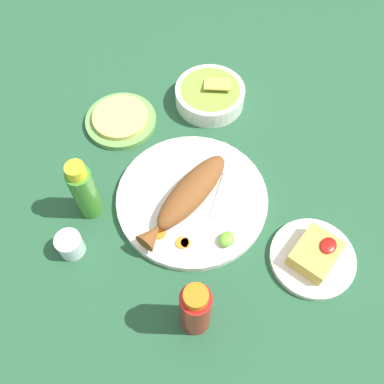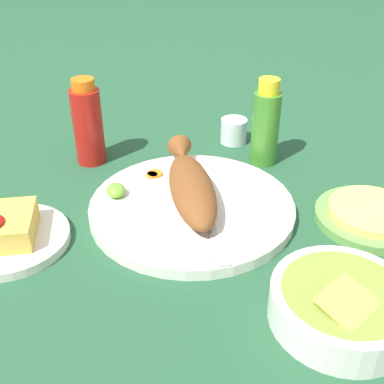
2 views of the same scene
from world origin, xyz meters
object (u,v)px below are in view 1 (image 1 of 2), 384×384
object	(u,v)px
hot_sauce_bottle_red	(196,309)
tortilla_plate	(121,121)
hot_sauce_bottle_green	(84,191)
guacamole_bowl	(210,95)
fork_far	(224,178)
side_plate_fries	(312,258)
fork_near	(207,167)
fried_fish	(188,196)
main_plate	(192,199)
salt_cup	(71,245)

from	to	relation	value
hot_sauce_bottle_red	tortilla_plate	world-z (taller)	hot_sauce_bottle_red
hot_sauce_bottle_green	guacamole_bowl	size ratio (longest dim) A/B	0.95
fork_far	hot_sauce_bottle_green	xyz separation A→B (m)	(-0.23, 0.19, 0.06)
side_plate_fries	hot_sauce_bottle_green	bearing A→B (deg)	113.72
side_plate_fries	fork_far	bearing A→B (deg)	80.98
fork_near	guacamole_bowl	distance (m)	0.21
fried_fish	fork_far	size ratio (longest dim) A/B	1.48
fork_near	hot_sauce_bottle_green	size ratio (longest dim) A/B	1.13
tortilla_plate	hot_sauce_bottle_red	bearing A→B (deg)	-121.53
fork_far	hot_sauce_bottle_red	xyz separation A→B (m)	(-0.28, -0.14, 0.06)
fried_fish	fork_near	distance (m)	0.10
fried_fish	hot_sauce_bottle_red	world-z (taller)	hot_sauce_bottle_red
fork_near	hot_sauce_bottle_red	distance (m)	0.34
hot_sauce_bottle_green	main_plate	bearing A→B (deg)	-46.83
fork_near	side_plate_fries	xyz separation A→B (m)	(-0.04, -0.30, -0.01)
fork_near	tortilla_plate	world-z (taller)	fork_near
main_plate	fork_far	bearing A→B (deg)	-18.54
side_plate_fries	tortilla_plate	bearing A→B (deg)	87.33
hot_sauce_bottle_red	side_plate_fries	distance (m)	0.28
tortilla_plate	fork_far	bearing A→B (deg)	-87.34
fork_near	salt_cup	size ratio (longest dim) A/B	3.46
salt_cup	guacamole_bowl	world-z (taller)	guacamole_bowl
tortilla_plate	fork_near	bearing A→B (deg)	-86.75
salt_cup	tortilla_plate	world-z (taller)	salt_cup
fork_far	guacamole_bowl	size ratio (longest dim) A/B	1.03
main_plate	hot_sauce_bottle_red	size ratio (longest dim) A/B	2.02
fried_fish	fork_near	world-z (taller)	fried_fish
side_plate_fries	tortilla_plate	distance (m)	0.55
main_plate	side_plate_fries	size ratio (longest dim) A/B	1.90
hot_sauce_bottle_red	main_plate	bearing A→B (deg)	39.29
salt_cup	hot_sauce_bottle_red	bearing A→B (deg)	-81.88
fried_fish	main_plate	bearing A→B (deg)	0.00
fork_far	side_plate_fries	size ratio (longest dim) A/B	1.03
fried_fish	salt_cup	world-z (taller)	fried_fish
hot_sauce_bottle_green	salt_cup	xyz separation A→B (m)	(-0.09, -0.04, -0.05)
hot_sauce_bottle_red	salt_cup	world-z (taller)	hot_sauce_bottle_red
main_plate	salt_cup	world-z (taller)	salt_cup
main_plate	fork_near	distance (m)	0.08
hot_sauce_bottle_green	salt_cup	size ratio (longest dim) A/B	3.06
hot_sauce_bottle_green	tortilla_plate	bearing A→B (deg)	27.57
salt_cup	fried_fish	bearing A→B (deg)	-28.42
fork_far	hot_sauce_bottle_red	distance (m)	0.32
main_plate	salt_cup	distance (m)	0.27
main_plate	hot_sauce_bottle_green	xyz separation A→B (m)	(-0.15, 0.16, 0.07)
fork_far	hot_sauce_bottle_red	size ratio (longest dim) A/B	1.09
main_plate	fork_near	xyz separation A→B (m)	(0.08, 0.02, 0.01)
main_plate	hot_sauce_bottle_green	size ratio (longest dim) A/B	2.01
fried_fish	fork_near	bearing A→B (deg)	10.98
guacamole_bowl	fork_near	bearing A→B (deg)	-144.81
hot_sauce_bottle_green	salt_cup	distance (m)	0.11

